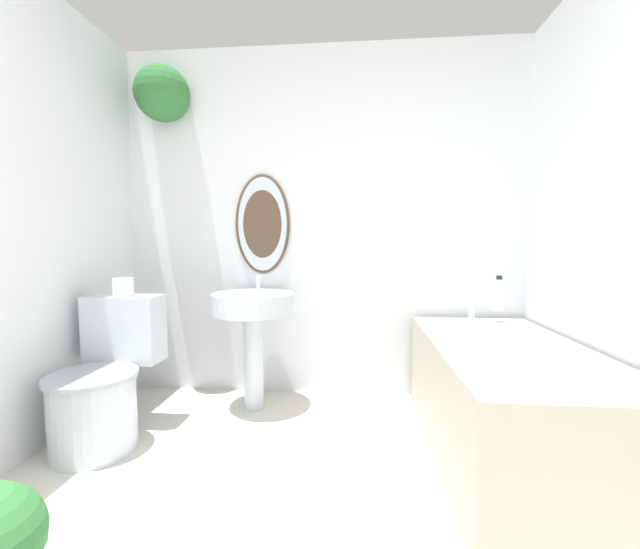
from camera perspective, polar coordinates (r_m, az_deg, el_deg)
name	(u,v)px	position (r m, az deg, el deg)	size (l,w,h in m)	color
wall_back	(304,211)	(2.76, -2.35, 9.28)	(2.85, 0.36, 2.40)	silver
toilet	(104,384)	(2.45, -28.90, -13.75)	(0.44, 0.61, 0.77)	silver
pedestal_sink	(253,316)	(2.54, -9.70, -6.00)	(0.52, 0.52, 0.85)	silver
bathtub	(507,400)	(2.22, 25.55, -16.09)	(0.72, 1.44, 0.65)	#B2A893
shampoo_bottle	(499,294)	(2.69, 24.55, -2.62)	(0.07, 0.07, 0.22)	white
toilet_paper_roll	(123,287)	(2.52, -26.71, -1.63)	(0.11, 0.11, 0.10)	white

